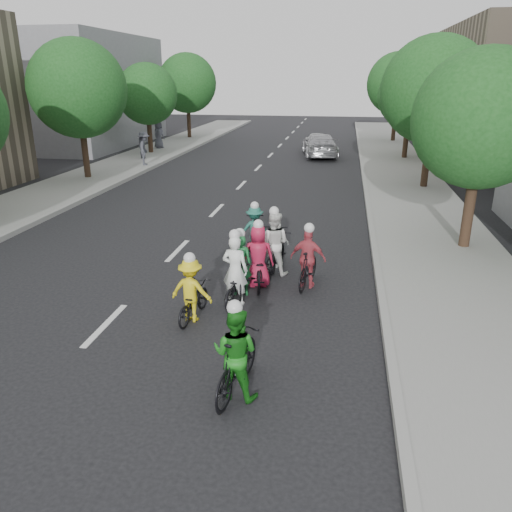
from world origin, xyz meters
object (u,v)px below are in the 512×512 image
(cyclist_2, at_px, (192,295))
(cyclist_5, at_px, (241,270))
(cyclist_3, at_px, (308,263))
(spectator_0, at_px, (144,148))
(cyclist_4, at_px, (259,263))
(cyclist_0, at_px, (236,279))
(cyclist_6, at_px, (274,249))
(cyclist_7, at_px, (255,232))
(cyclist_1, at_px, (236,359))
(spectator_2, at_px, (159,135))
(spectator_1, at_px, (142,145))
(cyclist_8, at_px, (274,247))
(follow_car_lead, at_px, (320,145))
(follow_car_trail, at_px, (317,141))

(cyclist_2, relative_size, cyclist_5, 0.88)
(cyclist_3, distance_m, spectator_0, 19.35)
(spectator_0, bearing_deg, cyclist_5, -169.00)
(cyclist_2, relative_size, cyclist_4, 0.87)
(cyclist_0, distance_m, cyclist_5, 0.54)
(cyclist_6, relative_size, cyclist_7, 1.06)
(cyclist_3, distance_m, cyclist_7, 3.06)
(cyclist_1, height_order, cyclist_6, cyclist_6)
(cyclist_5, distance_m, spectator_2, 26.26)
(spectator_1, bearing_deg, cyclist_8, -167.60)
(cyclist_3, height_order, cyclist_6, cyclist_6)
(cyclist_2, distance_m, cyclist_7, 4.80)
(cyclist_1, bearing_deg, cyclist_7, -73.16)
(cyclist_4, relative_size, cyclist_8, 0.92)
(cyclist_7, relative_size, follow_car_lead, 0.37)
(cyclist_4, distance_m, spectator_2, 25.88)
(cyclist_6, bearing_deg, spectator_1, -50.65)
(cyclist_0, height_order, cyclist_2, cyclist_0)
(cyclist_3, relative_size, cyclist_4, 0.94)
(cyclist_7, xyz_separation_m, cyclist_8, (0.77, -1.18, -0.06))
(cyclist_0, relative_size, spectator_2, 0.97)
(cyclist_0, xyz_separation_m, cyclist_1, (0.77, -3.58, 0.08))
(cyclist_8, bearing_deg, spectator_0, -60.65)
(cyclist_5, distance_m, cyclist_6, 1.65)
(cyclist_1, xyz_separation_m, cyclist_8, (-0.20, 6.13, -0.11))
(cyclist_5, relative_size, follow_car_trail, 0.48)
(follow_car_trail, bearing_deg, cyclist_0, 78.08)
(cyclist_2, distance_m, follow_car_trail, 27.30)
(cyclist_4, relative_size, cyclist_5, 1.01)
(cyclist_1, xyz_separation_m, spectator_1, (-11.12, 23.27, 0.29))
(cyclist_0, distance_m, follow_car_trail, 26.24)
(spectator_2, bearing_deg, follow_car_lead, -76.53)
(cyclist_1, distance_m, cyclist_6, 5.65)
(cyclist_2, xyz_separation_m, cyclist_5, (0.78, 1.58, 0.03))
(cyclist_2, relative_size, spectator_0, 0.83)
(cyclist_3, relative_size, spectator_1, 1.06)
(cyclist_3, xyz_separation_m, cyclist_8, (-1.05, 1.28, -0.06))
(cyclist_6, bearing_deg, cyclist_7, -56.34)
(cyclist_3, relative_size, spectator_0, 0.90)
(cyclist_3, height_order, cyclist_7, cyclist_3)
(cyclist_0, bearing_deg, cyclist_5, -84.64)
(cyclist_5, xyz_separation_m, cyclist_8, (0.56, 2.01, -0.04))
(cyclist_5, xyz_separation_m, follow_car_lead, (0.72, 22.76, 0.14))
(cyclist_8, bearing_deg, cyclist_5, 70.31)
(cyclist_2, relative_size, follow_car_trail, 0.42)
(cyclist_2, height_order, follow_car_lead, cyclist_2)
(follow_car_trail, bearing_deg, cyclist_1, 79.67)
(cyclist_0, distance_m, cyclist_4, 1.18)
(cyclist_2, height_order, cyclist_8, cyclist_2)
(cyclist_4, bearing_deg, cyclist_2, 53.34)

